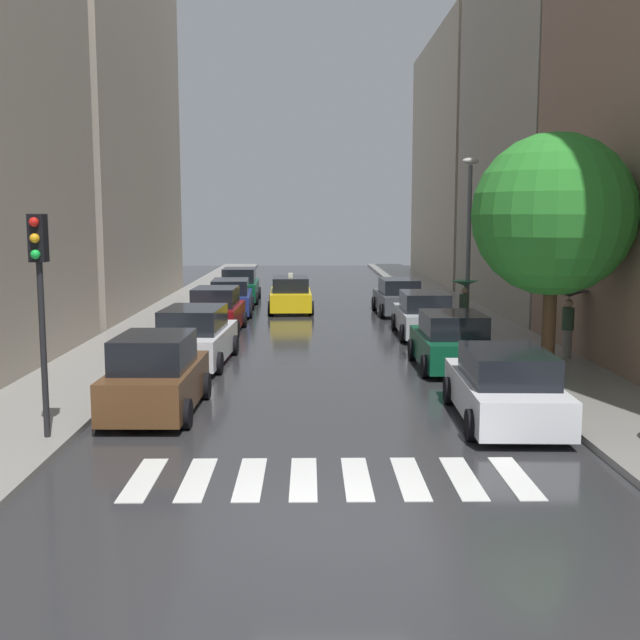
{
  "coord_description": "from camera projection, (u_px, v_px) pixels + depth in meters",
  "views": [
    {
      "loc": [
        -0.35,
        -10.62,
        4.39
      ],
      "look_at": [
        0.04,
        16.86,
        0.73
      ],
      "focal_mm": 43.45,
      "sensor_mm": 36.0,
      "label": 1
    }
  ],
  "objects": [
    {
      "name": "parked_car_right_third",
      "position": [
        424.0,
        315.0,
        28.67
      ],
      "size": [
        2.07,
        4.65,
        1.66
      ],
      "rotation": [
        0.0,
        0.0,
        1.56
      ],
      "color": "#B2B7BF",
      "rests_on": "ground"
    },
    {
      "name": "building_left_mid",
      "position": [
        86.0,
        130.0,
        36.91
      ],
      "size": [
        6.0,
        17.95,
        17.02
      ],
      "primitive_type": "cube",
      "color": "#9E9384",
      "rests_on": "ground"
    },
    {
      "name": "sidewalk_right",
      "position": [
        460.0,
        313.0,
        34.98
      ],
      "size": [
        3.0,
        72.0,
        0.15
      ],
      "primitive_type": "cube",
      "color": "gray",
      "rests_on": "ground"
    },
    {
      "name": "parked_car_left_third",
      "position": [
        216.0,
        312.0,
        29.5
      ],
      "size": [
        2.08,
        4.11,
        1.75
      ],
      "rotation": [
        0.0,
        0.0,
        1.55
      ],
      "color": "maroon",
      "rests_on": "ground"
    },
    {
      "name": "parked_car_left_fourth",
      "position": [
        231.0,
        298.0,
        35.08
      ],
      "size": [
        2.17,
        4.76,
        1.61
      ],
      "rotation": [
        0.0,
        0.0,
        1.61
      ],
      "color": "navy",
      "rests_on": "ground"
    },
    {
      "name": "parked_car_left_nearest",
      "position": [
        156.0,
        377.0,
        17.33
      ],
      "size": [
        2.04,
        4.09,
        1.81
      ],
      "rotation": [
        0.0,
        0.0,
        1.55
      ],
      "color": "brown",
      "rests_on": "ground"
    },
    {
      "name": "pedestrian_near_tree",
      "position": [
        569.0,
        307.0,
        23.3
      ],
      "size": [
        1.11,
        1.11,
        2.06
      ],
      "rotation": [
        0.0,
        0.0,
        0.0
      ],
      "color": "gray",
      "rests_on": "sidewalk_right"
    },
    {
      "name": "parked_car_right_fourth",
      "position": [
        398.0,
        297.0,
        35.19
      ],
      "size": [
        2.15,
        4.52,
        1.62
      ],
      "rotation": [
        0.0,
        0.0,
        1.61
      ],
      "color": "#474C51",
      "rests_on": "ground"
    },
    {
      "name": "traffic_light_left_corner",
      "position": [
        39.0,
        276.0,
        14.61
      ],
      "size": [
        0.3,
        0.42,
        4.3
      ],
      "color": "black",
      "rests_on": "sidewalk_left"
    },
    {
      "name": "parked_car_left_fifth",
      "position": [
        240.0,
        286.0,
        40.27
      ],
      "size": [
        2.14,
        4.52,
        1.77
      ],
      "rotation": [
        0.0,
        0.0,
        1.59
      ],
      "color": "#0C4C2D",
      "rests_on": "ground"
    },
    {
      "name": "parked_car_right_nearest",
      "position": [
        505.0,
        387.0,
        16.64
      ],
      "size": [
        2.25,
        4.72,
        1.6
      ],
      "rotation": [
        0.0,
        0.0,
        1.54
      ],
      "color": "silver",
      "rests_on": "ground"
    },
    {
      "name": "lamp_post_right",
      "position": [
        469.0,
        231.0,
        28.51
      ],
      "size": [
        0.6,
        0.28,
        6.39
      ],
      "color": "#595B60",
      "rests_on": "sidewalk_right"
    },
    {
      "name": "street_tree_right",
      "position": [
        553.0,
        215.0,
        20.32
      ],
      "size": [
        4.27,
        4.27,
        6.45
      ],
      "color": "#513823",
      "rests_on": "sidewalk_right"
    },
    {
      "name": "sidewalk_left",
      "position": [
        173.0,
        314.0,
        34.8
      ],
      "size": [
        3.0,
        72.0,
        0.15
      ],
      "primitive_type": "cube",
      "color": "gray",
      "rests_on": "ground"
    },
    {
      "name": "pedestrian_foreground",
      "position": [
        464.0,
        294.0,
        28.79
      ],
      "size": [
        1.03,
        1.03,
        1.9
      ],
      "rotation": [
        0.0,
        0.0,
        1.07
      ],
      "color": "#38513D",
      "rests_on": "sidewalk_right"
    },
    {
      "name": "ground_plane",
      "position": [
        317.0,
        316.0,
        34.91
      ],
      "size": [
        28.0,
        72.0,
        0.04
      ],
      "primitive_type": "cube",
      "color": "#2C2C2F"
    },
    {
      "name": "parked_car_left_second",
      "position": [
        195.0,
        338.0,
        23.14
      ],
      "size": [
        2.27,
        4.78,
        1.74
      ],
      "rotation": [
        0.0,
        0.0,
        1.52
      ],
      "color": "silver",
      "rests_on": "ground"
    },
    {
      "name": "crosswalk_stripes",
      "position": [
        330.0,
        478.0,
        13.08
      ],
      "size": [
        6.75,
        2.2,
        0.01
      ],
      "color": "silver",
      "rests_on": "ground"
    },
    {
      "name": "building_right_far",
      "position": [
        474.0,
        161.0,
        53.21
      ],
      "size": [
        6.0,
        18.79,
        16.48
      ],
      "primitive_type": "cube",
      "color": "#B2A38C",
      "rests_on": "ground"
    },
    {
      "name": "taxi_midroad",
      "position": [
        291.0,
        295.0,
        36.2
      ],
      "size": [
        2.17,
        4.59,
        1.81
      ],
      "rotation": [
        0.0,
        0.0,
        1.6
      ],
      "color": "yellow",
      "rests_on": "ground"
    },
    {
      "name": "building_right_mid",
      "position": [
        555.0,
        109.0,
        35.58
      ],
      "size": [
        6.0,
        14.95,
        18.67
      ],
      "primitive_type": "cube",
      "color": "#9E9384",
      "rests_on": "ground"
    },
    {
      "name": "parked_car_right_second",
      "position": [
        452.0,
        342.0,
        22.52
      ],
      "size": [
        2.12,
        4.15,
        1.65
      ],
      "rotation": [
        0.0,
        0.0,
        1.57
      ],
      "color": "#0C4C2D",
      "rests_on": "ground"
    }
  ]
}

